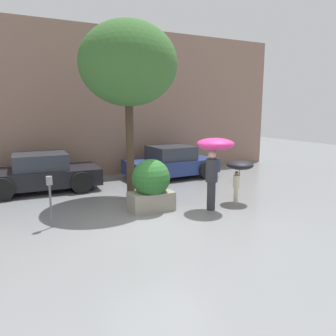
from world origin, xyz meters
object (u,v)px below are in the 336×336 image
planter_box (151,184)px  parked_car_near (41,173)px  parked_car_far (171,163)px  person_child (239,168)px  street_tree (128,65)px  person_adult (214,153)px  parking_meter (50,191)px

planter_box → parked_car_near: planter_box is taller
parked_car_far → planter_box: bearing=143.4°
person_child → parked_car_far: parked_car_far is taller
parked_car_far → street_tree: size_ratio=0.69×
person_adult → parking_meter: 4.32m
person_child → person_adult: bearing=-139.5°
planter_box → person_adult: (1.60, -0.67, 0.85)m
person_child → parked_car_near: size_ratio=0.32×
parked_car_far → parking_meter: 6.44m
planter_box → parked_car_far: bearing=55.9°
planter_box → parking_meter: planter_box is taller
planter_box → parked_car_near: size_ratio=0.37×
planter_box → street_tree: street_tree is taller
person_adult → parking_meter: (-4.24, 0.49, -0.69)m
planter_box → parked_car_far: planter_box is taller
person_child → parked_car_near: 6.61m
street_tree → parking_meter: 4.39m
parked_car_far → street_tree: 4.84m
planter_box → street_tree: size_ratio=0.27×
person_adult → person_child: person_adult is taller
planter_box → parked_car_far: (2.50, 3.69, -0.13)m
person_adult → parked_car_near: bearing=109.9°
planter_box → parking_meter: bearing=-176.1°
planter_box → parking_meter: 2.65m
person_child → street_tree: bearing=174.2°
person_child → parked_car_far: 4.17m
person_child → street_tree: 4.47m
person_child → parking_meter: 5.30m
parking_meter → parked_car_near: bearing=87.3°
person_adult → parked_car_far: (0.90, 4.35, -0.98)m
parking_meter → street_tree: bearing=32.3°
parked_car_far → street_tree: (-2.56, -2.24, 3.44)m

